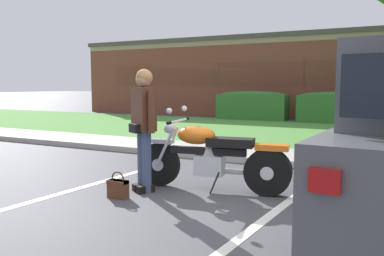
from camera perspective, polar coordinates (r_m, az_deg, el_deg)
ground_plane at (r=4.97m, az=2.95°, el=-11.22°), size 140.00×140.00×0.00m
curb_strip at (r=7.54m, az=11.76°, el=-4.83°), size 60.00×0.20×0.12m
concrete_walk at (r=8.35m, az=13.30°, el=-3.93°), size 60.00×1.50×0.08m
grass_lawn at (r=12.50m, az=17.96°, el=-0.79°), size 60.00×7.02×0.06m
stall_stripe_0 at (r=6.20m, az=-13.90°, el=-7.81°), size 0.51×4.39×0.01m
stall_stripe_1 at (r=4.91m, az=12.12°, el=-11.52°), size 0.51×4.39×0.01m
motorcycle at (r=5.57m, az=3.64°, el=-4.21°), size 2.24×0.82×1.18m
rider_person at (r=5.50m, az=-6.98°, el=1.00°), size 0.50×0.40×1.70m
handbag at (r=5.36m, az=-10.62°, el=-8.39°), size 0.28×0.13×0.36m
hedge_left at (r=16.68m, az=8.66°, el=3.27°), size 2.91×0.90×1.24m
hedge_center_left at (r=15.93m, az=20.59°, el=2.81°), size 3.13×0.90×1.24m
brick_building at (r=23.08m, az=18.60°, el=6.89°), size 23.52×11.38×3.77m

